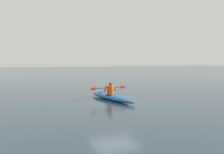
# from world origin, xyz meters

# --- Properties ---
(ground_plane) EXTENTS (160.00, 160.00, 0.00)m
(ground_plane) POSITION_xyz_m (0.00, 0.00, 0.00)
(ground_plane) COLOR #283D4C
(kayak) EXTENTS (1.14, 4.59, 0.31)m
(kayak) POSITION_xyz_m (0.03, -0.35, 0.16)
(kayak) COLOR #1959A5
(kayak) RESTS_ON ground
(kayaker) EXTENTS (2.33, 0.55, 0.73)m
(kayaker) POSITION_xyz_m (0.05, -0.48, 0.61)
(kayaker) COLOR #E04C14
(kayaker) RESTS_ON kayak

